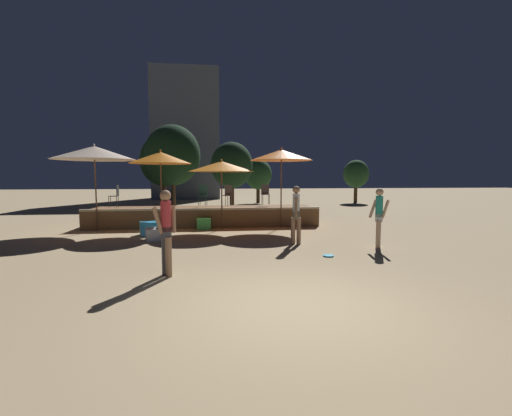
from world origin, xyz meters
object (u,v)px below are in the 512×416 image
background_tree_2 (232,165)px  background_tree_4 (164,161)px  background_tree_3 (173,155)px  patio_umbrella_3 (94,153)px  cube_seat_2 (149,228)px  patio_umbrella_0 (160,158)px  background_tree_1 (258,174)px  person_1 (166,229)px  patio_umbrella_1 (281,155)px  bistro_chair_0 (116,194)px  person_2 (379,216)px  bistro_chair_3 (265,192)px  cube_seat_1 (204,224)px  frisbee_disc (328,256)px  background_tree_0 (356,174)px  bistro_chair_1 (203,193)px  cube_seat_0 (156,234)px  person_0 (296,213)px  patio_umbrella_2 (222,166)px

background_tree_2 → background_tree_4: size_ratio=0.82×
background_tree_3 → patio_umbrella_3: bearing=-98.6°
cube_seat_2 → background_tree_2: background_tree_2 is taller
background_tree_2 → patio_umbrella_0: bearing=-111.5°
background_tree_1 → person_1: bearing=-102.7°
patio_umbrella_0 → background_tree_2: bearing=68.5°
patio_umbrella_3 → background_tree_4: bearing=86.2°
patio_umbrella_1 → bistro_chair_0: patio_umbrella_1 is taller
person_1 → person_2: size_ratio=1.03×
patio_umbrella_1 → bistro_chair_3: bearing=100.6°
cube_seat_1 → frisbee_disc: 6.07m
background_tree_0 → frisbee_disc: bearing=-115.2°
bistro_chair_1 → background_tree_1: size_ratio=0.26×
patio_umbrella_3 → background_tree_4: background_tree_4 is taller
person_2 → bistro_chair_1: bistro_chair_1 is taller
patio_umbrella_1 → background_tree_3: 12.04m
background_tree_4 → bistro_chair_3: bearing=-60.5°
patio_umbrella_0 → bistro_chair_1: bearing=49.9°
person_2 → cube_seat_0: bearing=-78.2°
cube_seat_0 → frisbee_disc: size_ratio=2.65×
cube_seat_1 → background_tree_3: 11.58m
person_1 → bistro_chair_3: size_ratio=1.94×
patio_umbrella_1 → background_tree_2: size_ratio=0.76×
frisbee_disc → background_tree_4: background_tree_4 is taller
person_1 → frisbee_disc: (3.84, 1.26, -0.94)m
person_1 → frisbee_disc: person_1 is taller
patio_umbrella_1 → person_0: patio_umbrella_1 is taller
background_tree_0 → bistro_chair_0: bearing=-142.1°
patio_umbrella_3 → bistro_chair_0: bearing=71.1°
frisbee_disc → background_tree_3: bearing=109.4°
person_1 → bistro_chair_0: 8.18m
patio_umbrella_0 → background_tree_0: bearing=44.7°
bistro_chair_3 → frisbee_disc: 7.23m
bistro_chair_1 → background_tree_3: 9.65m
person_2 → background_tree_2: (-3.51, 12.06, 1.86)m
patio_umbrella_2 → person_0: size_ratio=1.55×
cube_seat_0 → background_tree_1: bearing=71.1°
person_0 → background_tree_4: bearing=-54.8°
patio_umbrella_0 → patio_umbrella_1: size_ratio=0.95×
person_1 → patio_umbrella_2: bearing=136.1°
background_tree_1 → background_tree_2: background_tree_2 is taller
cube_seat_1 → person_0: size_ratio=0.32×
cube_seat_0 → person_1: person_1 is taller
cube_seat_1 → background_tree_3: bearing=102.2°
patio_umbrella_2 → frisbee_disc: bearing=-62.8°
bistro_chair_0 → bistro_chair_3: (6.32, 0.75, 0.00)m
background_tree_4 → patio_umbrella_1: bearing=-63.1°
cube_seat_1 → patio_umbrella_1: bearing=2.0°
cube_seat_0 → bistro_chair_3: size_ratio=0.81×
cube_seat_0 → person_0: person_0 is taller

